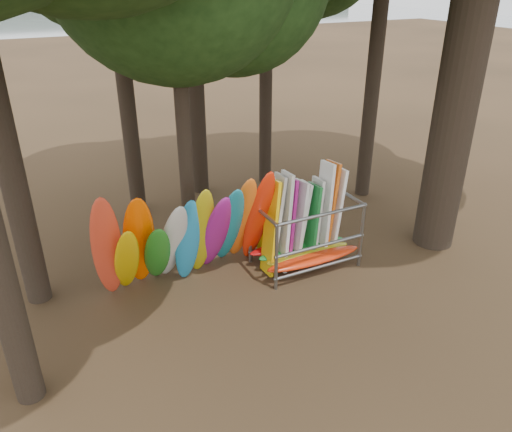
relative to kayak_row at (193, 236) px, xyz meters
name	(u,v)px	position (x,y,z in m)	size (l,w,h in m)	color
ground	(294,284)	(2.23, -1.28, -1.35)	(120.00, 120.00, 0.00)	#47331E
lake	(47,37)	(2.23, 58.72, -1.35)	(160.00, 160.00, 0.00)	gray
far_shore	(19,0)	(2.23, 108.72, 0.65)	(160.00, 4.00, 4.00)	black
kayak_row	(193,236)	(0.00, 0.00, 0.00)	(5.09, 2.07, 3.24)	red
storage_rack	(305,234)	(3.01, -0.50, -0.43)	(2.92, 1.51, 2.84)	slate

